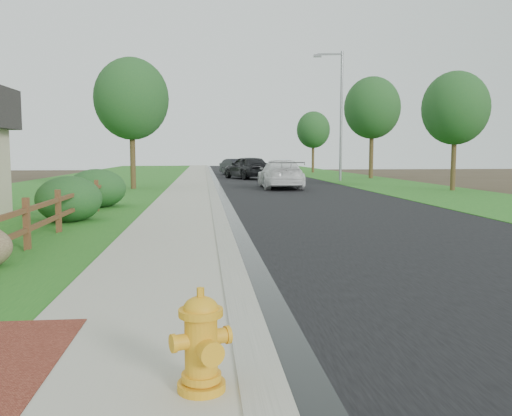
{
  "coord_description": "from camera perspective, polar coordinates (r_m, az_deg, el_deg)",
  "views": [
    {
      "loc": [
        -0.07,
        -5.94,
        1.98
      ],
      "look_at": [
        0.93,
        4.28,
        0.94
      ],
      "focal_mm": 38.0,
      "sensor_mm": 36.0,
      "label": 1
    }
  ],
  "objects": [
    {
      "name": "verge_far",
      "position": [
        42.59,
        10.21,
        3.05
      ],
      "size": [
        6.0,
        90.0,
        0.04
      ],
      "primitive_type": "cube",
      "color": "#1A5C1A",
      "rests_on": "ground"
    },
    {
      "name": "shrub_c",
      "position": [
        16.37,
        -19.09,
        0.87
      ],
      "size": [
        2.2,
        2.2,
        1.34
      ],
      "primitive_type": "ellipsoid",
      "rotation": [
        0.0,
        0.0,
        0.21
      ],
      "color": "#194721",
      "rests_on": "ground"
    },
    {
      "name": "shrub_d",
      "position": [
        20.34,
        -16.42,
        1.97
      ],
      "size": [
        2.54,
        2.54,
        1.42
      ],
      "primitive_type": "ellipsoid",
      "rotation": [
        0.0,
        0.0,
        0.25
      ],
      "color": "#194721",
      "rests_on": "ground"
    },
    {
      "name": "grass_strip",
      "position": [
        41.08,
        -9.39,
        2.98
      ],
      "size": [
        1.6,
        90.0,
        0.06
      ],
      "primitive_type": "cube",
      "color": "#1A5C1A",
      "rests_on": "ground"
    },
    {
      "name": "white_suv",
      "position": [
        30.53,
        2.58,
        3.59
      ],
      "size": [
        2.31,
        5.5,
        1.59
      ],
      "primitive_type": "imported",
      "rotation": [
        0.0,
        0.0,
        3.13
      ],
      "color": "silver",
      "rests_on": "road"
    },
    {
      "name": "fire_hydrant",
      "position": [
        4.42,
        -5.77,
        -14.03
      ],
      "size": [
        0.55,
        0.45,
        0.83
      ],
      "color": "gold",
      "rests_on": "sidewalk"
    },
    {
      "name": "dark_car_far",
      "position": [
        48.63,
        -1.99,
        4.34
      ],
      "size": [
        3.17,
        4.71,
        1.47
      ],
      "primitive_type": "imported",
      "rotation": [
        0.0,
        0.0,
        0.4
      ],
      "color": "black",
      "rests_on": "road"
    },
    {
      "name": "tree_mid_right",
      "position": [
        43.48,
        12.14,
        10.25
      ],
      "size": [
        4.34,
        4.34,
        7.87
      ],
      "color": "#3D3019",
      "rests_on": "ground"
    },
    {
      "name": "sidewalk",
      "position": [
        40.99,
        -6.74,
        3.04
      ],
      "size": [
        2.2,
        90.0,
        0.1
      ],
      "primitive_type": "cube",
      "color": "#B0AD99",
      "rests_on": "ground"
    },
    {
      "name": "tree_far_right",
      "position": [
        55.36,
        6.05,
        8.18
      ],
      "size": [
        3.35,
        3.35,
        6.18
      ],
      "color": "#3D3019",
      "rests_on": "ground"
    },
    {
      "name": "wet_gutter",
      "position": [
        40.99,
        -4.43,
        3.03
      ],
      "size": [
        0.5,
        90.0,
        0.0
      ],
      "primitive_type": "cube",
      "color": "black",
      "rests_on": "road"
    },
    {
      "name": "ground",
      "position": [
        6.26,
        -4.76,
        -12.67
      ],
      "size": [
        120.0,
        120.0,
        0.0
      ],
      "primitive_type": "plane",
      "color": "#392E1F"
    },
    {
      "name": "tree_near_left",
      "position": [
        30.64,
        -12.98,
        11.11
      ],
      "size": [
        4.02,
        4.02,
        7.13
      ],
      "color": "#3D3019",
      "rests_on": "ground"
    },
    {
      "name": "curb",
      "position": [
        40.99,
        -4.92,
        3.08
      ],
      "size": [
        0.4,
        90.0,
        0.12
      ],
      "primitive_type": "cube",
      "color": "gray",
      "rests_on": "ground"
    },
    {
      "name": "road",
      "position": [
        41.25,
        0.93,
        3.05
      ],
      "size": [
        8.0,
        90.0,
        0.02
      ],
      "primitive_type": "cube",
      "color": "black",
      "rests_on": "ground"
    },
    {
      "name": "dark_car_mid",
      "position": [
        41.76,
        -0.91,
        4.3
      ],
      "size": [
        3.83,
        5.58,
        1.76
      ],
      "primitive_type": "imported",
      "rotation": [
        0.0,
        0.0,
        3.52
      ],
      "color": "black",
      "rests_on": "road"
    },
    {
      "name": "streetlight",
      "position": [
        39.33,
        8.72,
        10.35
      ],
      "size": [
        2.1,
        0.52,
        9.1
      ],
      "color": "gray",
      "rests_on": "ground"
    },
    {
      "name": "lawn_near",
      "position": [
        41.75,
        -16.54,
        2.85
      ],
      "size": [
        9.0,
        90.0,
        0.04
      ],
      "primitive_type": "cube",
      "color": "#1A5C1A",
      "rests_on": "ground"
    },
    {
      "name": "ranch_fence",
      "position": [
        12.91,
        -21.41,
        -0.68
      ],
      "size": [
        0.12,
        16.92,
        1.1
      ],
      "color": "#4C2E19",
      "rests_on": "ground"
    },
    {
      "name": "tree_near_right",
      "position": [
        30.36,
        20.25,
        9.82
      ],
      "size": [
        3.45,
        3.45,
        6.22
      ],
      "color": "#3D3019",
      "rests_on": "ground"
    }
  ]
}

